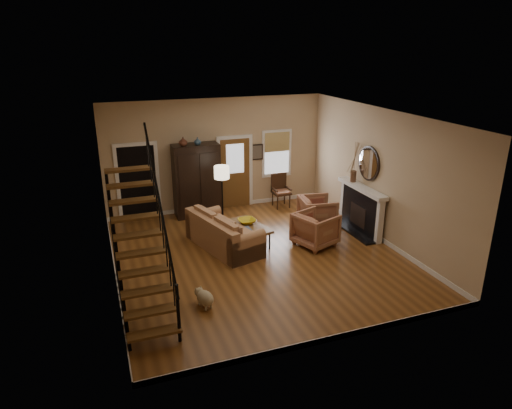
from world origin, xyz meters
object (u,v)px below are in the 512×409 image
object	(u,v)px
armchair_left	(315,229)
floor_lamp	(222,198)
coffee_table	(247,235)
side_chair	(281,191)
armoire	(197,180)
armchair_right	(317,212)
sofa	(224,232)

from	to	relation	value
armchair_left	floor_lamp	xyz separation A→B (m)	(-1.85, 1.83, 0.45)
coffee_table	armchair_left	distance (m)	1.71
armchair_left	side_chair	distance (m)	2.87
armoire	coffee_table	world-z (taller)	armoire
side_chair	armoire	bearing A→B (deg)	175.52
armchair_left	floor_lamp	distance (m)	2.64
armchair_left	side_chair	world-z (taller)	side_chair
coffee_table	side_chair	size ratio (longest dim) A/B	1.27
armchair_right	floor_lamp	xyz separation A→B (m)	(-2.45, 0.76, 0.45)
armchair_right	floor_lamp	distance (m)	2.61
floor_lamp	side_chair	bearing A→B (deg)	25.44
sofa	floor_lamp	bearing A→B (deg)	58.84
armoire	coffee_table	size ratio (longest dim) A/B	1.62
armoire	armchair_right	size ratio (longest dim) A/B	2.28
coffee_table	armchair_right	xyz separation A→B (m)	(2.18, 0.43, 0.17)
floor_lamp	coffee_table	bearing A→B (deg)	-77.02
armchair_left	sofa	bearing A→B (deg)	53.28
sofa	armchair_right	bearing A→B (deg)	-7.35
armoire	armchair_left	size ratio (longest dim) A/B	2.26
armchair_right	floor_lamp	bearing A→B (deg)	81.46
sofa	side_chair	size ratio (longest dim) A/B	2.14
armchair_right	sofa	bearing A→B (deg)	107.64
armoire	side_chair	bearing A→B (deg)	-4.48
armoire	coffee_table	bearing A→B (deg)	-74.28
armoire	floor_lamp	xyz separation A→B (m)	(0.40, -1.22, -0.18)
armchair_left	floor_lamp	bearing A→B (deg)	24.86
armoire	sofa	world-z (taller)	armoire
armoire	armchair_left	bearing A→B (deg)	-53.52
coffee_table	armoire	bearing A→B (deg)	105.72
armchair_right	side_chair	xyz separation A→B (m)	(-0.31, 1.78, 0.09)
coffee_table	floor_lamp	bearing A→B (deg)	102.98
armchair_right	armoire	bearing A→B (deg)	63.97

